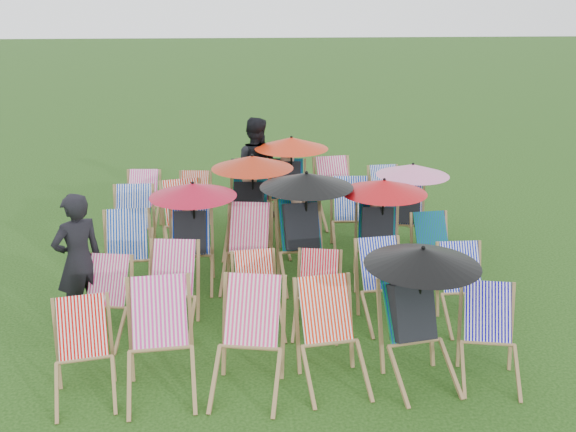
{
  "coord_description": "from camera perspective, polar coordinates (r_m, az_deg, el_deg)",
  "views": [
    {
      "loc": [
        -0.46,
        -7.63,
        3.62
      ],
      "look_at": [
        0.13,
        0.17,
        0.9
      ],
      "focal_mm": 40.0,
      "sensor_mm": 36.0,
      "label": 1
    }
  ],
  "objects": [
    {
      "name": "ground",
      "position": [
        8.45,
        -0.81,
        -6.17
      ],
      "size": [
        100.0,
        100.0,
        0.0
      ],
      "primitive_type": "plane",
      "color": "black",
      "rests_on": "ground"
    },
    {
      "name": "deckchair_0",
      "position": [
        6.4,
        -17.75,
        -11.67
      ],
      "size": [
        0.71,
        0.89,
        0.86
      ],
      "rotation": [
        0.0,
        0.0,
        0.19
      ],
      "color": "olive",
      "rests_on": "ground"
    },
    {
      "name": "deckchair_1",
      "position": [
        6.26,
        -11.31,
        -11.05
      ],
      "size": [
        0.75,
        0.98,
        1.01
      ],
      "rotation": [
        0.0,
        0.0,
        0.09
      ],
      "color": "olive",
      "rests_on": "ground"
    },
    {
      "name": "deckchair_2",
      "position": [
        6.18,
        -3.56,
        -11.11
      ],
      "size": [
        0.83,
        1.03,
        1.01
      ],
      "rotation": [
        0.0,
        0.0,
        -0.19
      ],
      "color": "olive",
      "rests_on": "ground"
    },
    {
      "name": "deckchair_3",
      "position": [
        6.31,
        3.96,
        -10.76
      ],
      "size": [
        0.74,
        0.95,
        0.95
      ],
      "rotation": [
        0.0,
        0.0,
        0.14
      ],
      "color": "olive",
      "rests_on": "ground"
    },
    {
      "name": "deckchair_4",
      "position": [
        6.39,
        11.59,
        -8.41
      ],
      "size": [
        1.12,
        1.22,
        1.33
      ],
      "rotation": [
        0.0,
        0.0,
        0.18
      ],
      "color": "olive",
      "rests_on": "ground"
    },
    {
      "name": "deckchair_5",
      "position": [
        6.66,
        17.53,
        -10.35
      ],
      "size": [
        0.73,
        0.9,
        0.87
      ],
      "rotation": [
        0.0,
        0.0,
        -0.2
      ],
      "color": "olive",
      "rests_on": "ground"
    },
    {
      "name": "deckchair_6",
      "position": [
        7.37,
        -16.24,
        -7.37
      ],
      "size": [
        0.68,
        0.86,
        0.84
      ],
      "rotation": [
        0.0,
        0.0,
        -0.18
      ],
      "color": "olive",
      "rests_on": "ground"
    },
    {
      "name": "deckchair_7",
      "position": [
        7.35,
        -10.51,
        -6.59
      ],
      "size": [
        0.72,
        0.92,
        0.93
      ],
      "rotation": [
        0.0,
        0.0,
        -0.12
      ],
      "color": "olive",
      "rests_on": "ground"
    },
    {
      "name": "deckchair_8",
      "position": [
        7.24,
        -2.69,
        -7.11
      ],
      "size": [
        0.63,
        0.82,
        0.83
      ],
      "rotation": [
        0.0,
        0.0,
        0.12
      ],
      "color": "olive",
      "rests_on": "ground"
    },
    {
      "name": "deckchair_9",
      "position": [
        7.27,
        2.63,
        -7.03
      ],
      "size": [
        0.68,
        0.85,
        0.83
      ],
      "rotation": [
        0.0,
        0.0,
        -0.19
      ],
      "color": "olive",
      "rests_on": "ground"
    },
    {
      "name": "deckchair_10",
      "position": [
        7.49,
        8.69,
        -6.11
      ],
      "size": [
        0.68,
        0.88,
        0.89
      ],
      "rotation": [
        0.0,
        0.0,
        0.11
      ],
      "color": "olive",
      "rests_on": "ground"
    },
    {
      "name": "deckchair_11",
      "position": [
        7.64,
        15.57,
        -6.23
      ],
      "size": [
        0.58,
        0.8,
        0.87
      ],
      "rotation": [
        0.0,
        0.0,
        -0.0
      ],
      "color": "olive",
      "rests_on": "ground"
    },
    {
      "name": "deckchair_12",
      "position": [
        8.35,
        -14.18,
        -3.46
      ],
      "size": [
        0.7,
        0.94,
        0.97
      ],
      "rotation": [
        0.0,
        0.0,
        0.07
      ],
      "color": "olive",
      "rests_on": "ground"
    },
    {
      "name": "deckchair_13",
      "position": [
        8.37,
        -8.63,
        -1.44
      ],
      "size": [
        1.12,
        1.16,
        1.33
      ],
      "rotation": [
        0.0,
        0.0,
        -0.0
      ],
      "color": "olive",
      "rests_on": "ground"
    },
    {
      "name": "deckchair_14",
      "position": [
        8.34,
        -3.68,
        -2.9
      ],
      "size": [
        0.78,
        0.99,
        0.98
      ],
      "rotation": [
        0.0,
        0.0,
        -0.15
      ],
      "color": "olive",
      "rests_on": "ground"
    },
    {
      "name": "deckchair_15",
      "position": [
        8.33,
        1.44,
        -0.88
      ],
      "size": [
        1.22,
        1.29,
        1.44
      ],
      "rotation": [
        0.0,
        0.0,
        0.1
      ],
      "color": "olive",
      "rests_on": "ground"
    },
    {
      "name": "deckchair_16",
      "position": [
        8.49,
        8.1,
        -1.08
      ],
      "size": [
        1.13,
        1.2,
        1.34
      ],
      "rotation": [
        0.0,
        0.0,
        -0.16
      ],
      "color": "olive",
      "rests_on": "ground"
    },
    {
      "name": "deckchair_17",
      "position": [
        8.66,
        13.08,
        -3.02
      ],
      "size": [
        0.62,
        0.82,
        0.84
      ],
      "rotation": [
        0.0,
        0.0,
        0.09
      ],
      "color": "olive",
      "rests_on": "ground"
    },
    {
      "name": "deckchair_18",
      "position": [
        9.49,
        -13.73,
        -0.7
      ],
      "size": [
        0.64,
        0.89,
        0.96
      ],
      "rotation": [
        0.0,
        0.0,
        0.0
      ],
      "color": "olive",
      "rests_on": "ground"
    },
    {
      "name": "deckchair_19",
      "position": [
        9.46,
        -9.12,
        -0.34
      ],
      "size": [
        0.83,
        1.03,
        1.0
      ],
      "rotation": [
        0.0,
        0.0,
        0.21
      ],
      "color": "olive",
      "rests_on": "ground"
    },
    {
      "name": "deckchair_20",
      "position": [
        9.36,
        -3.5,
        1.25
      ],
      "size": [
        1.19,
        1.26,
        1.41
      ],
      "rotation": [
        0.0,
        0.0,
        -0.16
      ],
      "color": "olive",
      "rests_on": "ground"
    },
    {
      "name": "deckchair_21",
      "position": [
        9.45,
        1.02,
        -0.69
      ],
      "size": [
        0.67,
        0.84,
        0.82
      ],
      "rotation": [
        0.0,
        0.0,
        0.19
      ],
      "color": "olive",
      "rests_on": "ground"
    },
    {
      "name": "deckchair_22",
      "position": [
        9.53,
        5.81,
        -0.04
      ],
      "size": [
        0.7,
        0.95,
        1.0
      ],
      "rotation": [
        0.0,
        0.0,
        -0.05
      ],
      "color": "olive",
      "rests_on": "ground"
    },
    {
      "name": "deckchair_23",
      "position": [
        9.6,
        10.62,
        0.95
      ],
      "size": [
        1.07,
        1.14,
        1.27
      ],
      "rotation": [
        0.0,
        0.0,
        -0.2
      ],
      "color": "olive",
      "rests_on": "ground"
    },
    {
      "name": "deckchair_24",
      "position": [
        10.55,
        -12.97,
        1.18
      ],
      "size": [
        0.66,
        0.87,
        0.9
      ],
      "rotation": [
        0.0,
        0.0,
        -0.08
      ],
      "color": "olive",
      "rests_on": "ground"
    },
    {
      "name": "deckchair_25",
      "position": [
        10.44,
        -8.49,
        1.19
      ],
      "size": [
        0.66,
        0.85,
        0.86
      ],
      "rotation": [
        0.0,
        0.0,
        -0.11
      ],
      "color": "olive",
      "rests_on": "ground"
    },
    {
      "name": "deckchair_26",
      "position": [
        10.45,
        -3.38,
        1.84
      ],
      "size": [
        0.83,
        1.04,
        1.02
      ],
      "rotation": [
        0.0,
        0.0,
        -0.17
      ],
      "color": "olive",
      "rests_on": "ground"
    },
    {
      "name": "deckchair_27",
      "position": [
        10.48,
        0.04,
        3.29
      ],
      "size": [
        1.2,
        1.26,
        1.42
      ],
      "rotation": [
        0.0,
        0.0,
        -0.07
      ],
      "color": "olive",
      "rests_on": "ground"
    },
    {
      "name": "deckchair_28",
      "position": [
        10.62,
        4.44,
        2.09
      ],
      "size": [
        0.8,
        1.02,
        1.02
      ],
      "rotation": [
        0.0,
        0.0,
        0.14
      ],
      "color": "olive",
      "rests_on": "ground"
    },
    {
      "name": "deckchair_29",
      "position": [
        10.81,
        8.9,
        1.8
      ],
      "size": [
        0.64,
        0.84,
        0.87
      ],
      "rotation": [
        0.0,
        0.0,
        0.08
      ],
      "color": "olive",
      "rests_on": "ground"
    },
    {
      "name": "person_left",
      "position": [
        7.57,
        -18.11,
        -3.8
      ],
      "size": [
        0.69,
        0.65,
        1.58
      ],
      "primitive_type": "imported",
      "rotation": [
        0.0,
        0.0,
        3.8
      ],
      "color": "black",
      "rests_on": "ground"
    },
    {
      "name": "person_rear",
      "position": [
        10.86,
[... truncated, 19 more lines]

